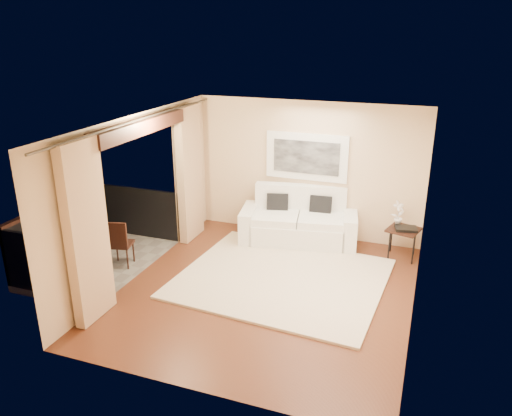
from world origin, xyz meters
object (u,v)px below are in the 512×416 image
at_px(orchid, 399,213).
at_px(sofa, 299,223).
at_px(balcony_chair_far, 119,241).
at_px(ice_bucket, 54,220).
at_px(bistro_table, 58,233).
at_px(side_table, 403,232).
at_px(balcony_chair_near, 71,250).

bearing_deg(orchid, sofa, -179.06).
height_order(orchid, balcony_chair_far, orchid).
bearing_deg(sofa, orchid, -9.49).
bearing_deg(orchid, ice_bucket, -154.58).
bearing_deg(ice_bucket, bistro_table, -38.78).
height_order(side_table, orchid, orchid).
height_order(balcony_chair_far, ice_bucket, ice_bucket).
relative_size(sofa, ice_bucket, 11.79).
height_order(side_table, bistro_table, bistro_table).
xyz_separation_m(orchid, balcony_chair_near, (-4.82, -3.02, -0.18)).
height_order(balcony_chair_far, balcony_chair_near, balcony_chair_near).
bearing_deg(balcony_chair_near, side_table, 22.62).
bearing_deg(bistro_table, orchid, 26.83).
distance_m(balcony_chair_far, ice_bucket, 1.12).
height_order(sofa, ice_bucket, sofa).
distance_m(orchid, balcony_chair_near, 5.69).
bearing_deg(ice_bucket, balcony_chair_near, -32.97).
distance_m(balcony_chair_near, ice_bucket, 0.82).
xyz_separation_m(balcony_chair_far, balcony_chair_near, (-0.33, -0.81, 0.12)).
bearing_deg(balcony_chair_near, balcony_chair_far, 60.13).
relative_size(balcony_chair_near, ice_bucket, 5.36).
distance_m(orchid, ice_bucket, 6.06).
height_order(sofa, orchid, sofa).
distance_m(sofa, bistro_table, 4.41).
relative_size(orchid, balcony_chair_far, 0.54).
bearing_deg(side_table, balcony_chair_far, -155.73).
distance_m(side_table, balcony_chair_near, 5.73).
relative_size(balcony_chair_far, balcony_chair_near, 0.82).
xyz_separation_m(sofa, balcony_chair_far, (-2.64, -2.18, 0.12)).
relative_size(bistro_table, balcony_chair_near, 0.75).
distance_m(sofa, orchid, 1.90).
bearing_deg(sofa, balcony_chair_far, -150.88).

